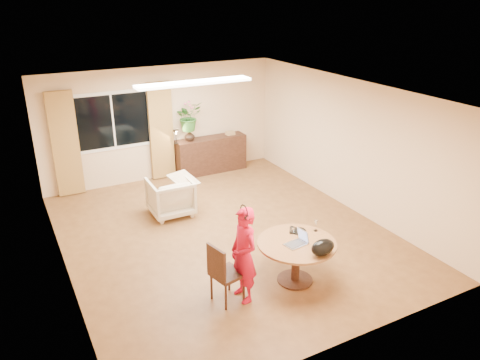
{
  "coord_description": "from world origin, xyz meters",
  "views": [
    {
      "loc": [
        -3.3,
        -6.79,
        4.15
      ],
      "look_at": [
        0.21,
        -0.2,
        1.1
      ],
      "focal_mm": 35.0,
      "sensor_mm": 36.0,
      "label": 1
    }
  ],
  "objects_px": {
    "armchair": "(170,197)",
    "sideboard": "(211,155)",
    "dining_chair": "(227,272)",
    "child": "(244,255)",
    "dining_table": "(296,251)"
  },
  "relations": [
    {
      "from": "armchair",
      "to": "sideboard",
      "type": "bearing_deg",
      "value": -133.0
    },
    {
      "from": "child",
      "to": "sideboard",
      "type": "distance_m",
      "value": 5.14
    },
    {
      "from": "dining_chair",
      "to": "armchair",
      "type": "bearing_deg",
      "value": 72.66
    },
    {
      "from": "dining_table",
      "to": "armchair",
      "type": "bearing_deg",
      "value": 105.88
    },
    {
      "from": "dining_chair",
      "to": "sideboard",
      "type": "xyz_separation_m",
      "value": [
        1.94,
        4.78,
        -0.03
      ]
    },
    {
      "from": "dining_chair",
      "to": "sideboard",
      "type": "bearing_deg",
      "value": 55.29
    },
    {
      "from": "armchair",
      "to": "child",
      "type": "bearing_deg",
      "value": 90.37
    },
    {
      "from": "sideboard",
      "to": "dining_table",
      "type": "bearing_deg",
      "value": -99.59
    },
    {
      "from": "dining_table",
      "to": "dining_chair",
      "type": "distance_m",
      "value": 1.13
    },
    {
      "from": "armchair",
      "to": "dining_chair",
      "type": "bearing_deg",
      "value": 86.07
    },
    {
      "from": "armchair",
      "to": "sideboard",
      "type": "xyz_separation_m",
      "value": [
        1.69,
        1.76,
        0.06
      ]
    },
    {
      "from": "child",
      "to": "dining_chair",
      "type": "bearing_deg",
      "value": -109.28
    },
    {
      "from": "dining_chair",
      "to": "child",
      "type": "height_order",
      "value": "child"
    },
    {
      "from": "dining_chair",
      "to": "child",
      "type": "bearing_deg",
      "value": -28.91
    },
    {
      "from": "dining_chair",
      "to": "child",
      "type": "distance_m",
      "value": 0.34
    }
  ]
}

